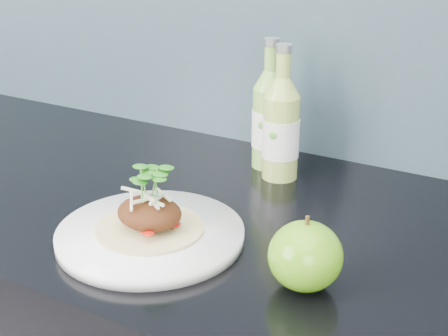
{
  "coord_description": "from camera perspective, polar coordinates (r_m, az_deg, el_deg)",
  "views": [
    {
      "loc": [
        0.35,
        0.97,
        1.31
      ],
      "look_at": [
        -0.02,
        1.63,
        1.0
      ],
      "focal_mm": 50.0,
      "sensor_mm": 36.0,
      "label": 1
    }
  ],
  "objects": [
    {
      "name": "cider_bottle_left",
      "position": [
        1.06,
        4.2,
        4.45
      ],
      "size": [
        0.08,
        0.08,
        0.22
      ],
      "rotation": [
        0.0,
        0.0,
        0.33
      ],
      "color": "#81B54B",
      "rests_on": "kitchen_counter"
    },
    {
      "name": "dinner_plate",
      "position": [
        0.85,
        -6.73,
        -6.05
      ],
      "size": [
        0.33,
        0.33,
        0.02
      ],
      "color": "white",
      "rests_on": "kitchen_counter"
    },
    {
      "name": "green_apple",
      "position": [
        0.74,
        7.45,
        -7.98
      ],
      "size": [
        0.09,
        0.09,
        0.09
      ],
      "rotation": [
        0.0,
        0.0,
        -0.02
      ],
      "color": "#388E0F",
      "rests_on": "kitchen_counter"
    },
    {
      "name": "pork_taco",
      "position": [
        0.83,
        -6.84,
        -3.87
      ],
      "size": [
        0.15,
        0.15,
        0.1
      ],
      "color": "tan",
      "rests_on": "dinner_plate"
    },
    {
      "name": "cider_bottle_right",
      "position": [
        1.02,
        5.23,
        3.58
      ],
      "size": [
        0.07,
        0.07,
        0.22
      ],
      "rotation": [
        0.0,
        0.0,
        -0.07
      ],
      "color": "#A5C050",
      "rests_on": "kitchen_counter"
    }
  ]
}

